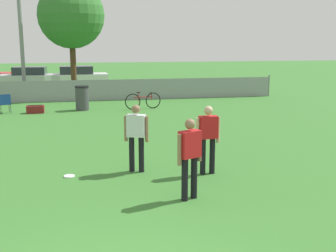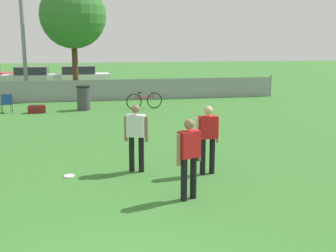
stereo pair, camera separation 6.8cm
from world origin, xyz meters
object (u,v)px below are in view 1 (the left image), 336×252
(gear_bag_sideline, at_px, (35,109))
(parked_car_silver, at_px, (30,78))
(player_thrower_red, at_px, (190,153))
(folding_chair_sideline, at_px, (5,102))
(player_defender_red, at_px, (208,135))
(trash_bin, at_px, (82,98))
(tree_near_pole, at_px, (71,15))
(frisbee_disc, at_px, (69,176))
(bicycle_sideline, at_px, (143,101))
(parked_car_white, at_px, (76,77))
(player_receiver_white, at_px, (136,133))

(gear_bag_sideline, bearing_deg, parked_car_silver, 97.32)
(player_thrower_red, height_order, folding_chair_sideline, player_thrower_red)
(player_thrower_red, distance_m, folding_chair_sideline, 12.63)
(player_defender_red, xyz_separation_m, folding_chair_sideline, (-6.13, 9.94, -0.46))
(player_thrower_red, distance_m, trash_bin, 11.88)
(gear_bag_sideline, bearing_deg, tree_near_pole, 74.11)
(player_thrower_red, relative_size, frisbee_disc, 6.30)
(tree_near_pole, distance_m, trash_bin, 6.51)
(bicycle_sideline, bearing_deg, parked_car_white, 94.11)
(player_thrower_red, bearing_deg, player_defender_red, 35.91)
(bicycle_sideline, height_order, parked_car_silver, parked_car_silver)
(gear_bag_sideline, bearing_deg, parked_car_white, 81.24)
(player_thrower_red, height_order, frisbee_disc, player_thrower_red)
(gear_bag_sideline, xyz_separation_m, parked_car_silver, (-1.38, 10.74, 0.53))
(trash_bin, xyz_separation_m, parked_car_white, (-0.35, 10.40, 0.13))
(player_thrower_red, bearing_deg, tree_near_pole, 72.88)
(tree_near_pole, bearing_deg, player_defender_red, -77.97)
(frisbee_disc, bearing_deg, player_thrower_red, -39.06)
(player_thrower_red, height_order, parked_car_white, player_thrower_red)
(gear_bag_sideline, bearing_deg, player_thrower_red, -70.29)
(tree_near_pole, xyz_separation_m, parked_car_silver, (-2.97, 5.16, -3.79))
(tree_near_pole, distance_m, player_receiver_white, 15.38)
(player_thrower_red, distance_m, bicycle_sideline, 11.51)
(parked_car_white, bearing_deg, parked_car_silver, 178.48)
(folding_chair_sideline, bearing_deg, tree_near_pole, -136.37)
(parked_car_silver, bearing_deg, gear_bag_sideline, -80.41)
(player_defender_red, bearing_deg, folding_chair_sideline, 117.22)
(trash_bin, xyz_separation_m, parked_car_silver, (-3.40, 10.33, 0.13))
(player_thrower_red, xyz_separation_m, bicycle_sideline, (0.73, 11.47, -0.55))
(bicycle_sideline, bearing_deg, parked_car_silver, 108.05)
(frisbee_disc, distance_m, bicycle_sideline, 10.05)
(gear_bag_sideline, distance_m, parked_car_white, 10.96)
(player_defender_red, bearing_deg, bicycle_sideline, 86.12)
(bicycle_sideline, bearing_deg, gear_bag_sideline, 170.07)
(player_receiver_white, distance_m, player_thrower_red, 2.15)
(player_defender_red, distance_m, folding_chair_sideline, 11.69)
(player_receiver_white, bearing_deg, player_defender_red, 3.46)
(player_receiver_white, height_order, parked_car_white, player_receiver_white)
(folding_chair_sideline, xyz_separation_m, parked_car_silver, (-0.12, 10.58, 0.21))
(player_thrower_red, bearing_deg, gear_bag_sideline, 84.32)
(folding_chair_sideline, bearing_deg, player_thrower_red, 96.24)
(player_receiver_white, relative_size, parked_car_white, 0.38)
(frisbee_disc, distance_m, parked_car_white, 20.19)
(parked_car_silver, height_order, parked_car_white, parked_car_white)
(folding_chair_sideline, distance_m, trash_bin, 3.29)
(tree_near_pole, height_order, parked_car_silver, tree_near_pole)
(bicycle_sideline, height_order, gear_bag_sideline, bicycle_sideline)
(bicycle_sideline, bearing_deg, tree_near_pole, 108.33)
(player_thrower_red, xyz_separation_m, folding_chair_sideline, (-5.31, 11.45, -0.46))
(bicycle_sideline, relative_size, parked_car_silver, 0.42)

